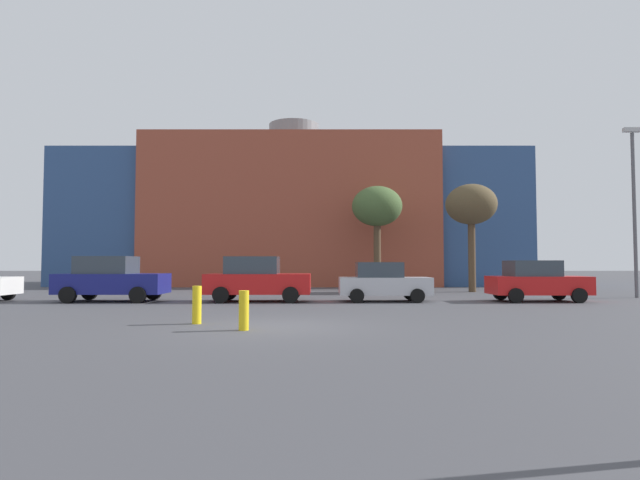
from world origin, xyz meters
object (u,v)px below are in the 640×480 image
Objects in this scene: parked_car_2 at (256,279)px; street_lamp at (632,201)px; parked_car_4 at (535,281)px; bare_tree_1 at (376,208)px; parked_car_1 at (110,279)px; bollard_yellow_0 at (243,310)px; bollard_yellow_1 at (196,305)px; bare_tree_0 at (470,206)px; parked_car_3 at (382,282)px.

parked_car_2 is 17.89m from street_lamp.
parked_car_4 is 0.62× the size of bare_tree_1.
bare_tree_1 is at bearing 38.89° from parked_car_1.
parked_car_4 is (17.83, 0.00, -0.09)m from parked_car_1.
parked_car_4 is at bearing 0.00° from parked_car_2.
parked_car_2 is 4.62× the size of bollard_yellow_0.
bollard_yellow_1 is at bearing -150.50° from street_lamp.
street_lamp is (17.97, 10.17, 4.03)m from bollard_yellow_1.
bare_tree_0 is at bearing 22.64° from parked_car_1.
bollard_yellow_0 is at bearing -41.92° from bollard_yellow_1.
bare_tree_0 is at bearing 94.04° from parked_car_4.
bare_tree_1 is 0.80× the size of street_lamp.
bare_tree_0 is 0.76× the size of street_lamp.
parked_car_2 is at bearing -180.00° from parked_car_4.
parked_car_4 is 14.61m from bollard_yellow_1.
parked_car_4 reaches higher than bollard_yellow_1.
parked_car_3 is 10.82m from bare_tree_1.
parked_car_1 is at bearing 180.00° from parked_car_2.
parked_car_2 is 4.36× the size of bollard_yellow_1.
bollard_yellow_1 is (-6.78, -17.76, -4.55)m from bare_tree_1.
bare_tree_1 is at bearing 145.85° from street_lamp.
street_lamp is at bearing 29.50° from bollard_yellow_1.
bollard_yellow_0 is (-10.88, -9.13, -0.38)m from parked_car_4.
bollard_yellow_1 is 21.04m from street_lamp.
bollard_yellow_0 is at bearing -140.01° from parked_car_4.
parked_car_4 is 8.27m from bare_tree_0.
bare_tree_0 reaches higher than bollard_yellow_0.
bollard_yellow_1 is (-12.32, -7.85, -0.36)m from parked_car_4.
bare_tree_0 reaches higher than parked_car_1.
bare_tree_0 is at bearing 32.80° from parked_car_2.
parked_car_2 reaches higher than bollard_yellow_0.
bare_tree_0 reaches higher than parked_car_2.
parked_car_3 is at bearing 0.00° from parked_car_1.
parked_car_2 reaches higher than bollard_yellow_1.
street_lamp is at bearing 5.65° from parked_car_1.
bare_tree_0 is 6.13× the size of bollard_yellow_1.
bare_tree_1 is at bearing 69.12° from bollard_yellow_1.
bollard_yellow_1 is at bearing -147.50° from parked_car_4.
parked_car_1 is 17.83m from parked_car_4.
parked_car_1 is 23.87m from street_lamp.
parked_car_1 is at bearing 125.10° from bollard_yellow_1.
parked_car_4 is at bearing 39.99° from bollard_yellow_0.
parked_car_2 is 0.71× the size of bare_tree_0.
bare_tree_0 is at bearing 141.53° from street_lamp.
bollard_yellow_0 is at bearing -84.79° from parked_car_2.
street_lamp reaches higher than parked_car_1.
parked_car_2 is at bearing 85.64° from bollard_yellow_1.
street_lamp reaches higher than parked_car_4.
parked_car_3 is at bearing 53.13° from bollard_yellow_1.
bollard_yellow_0 is at bearing -145.30° from street_lamp.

